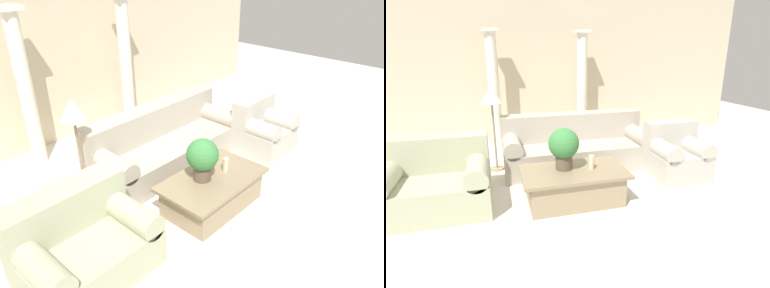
# 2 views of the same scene
# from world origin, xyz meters

# --- Properties ---
(ground_plane) EXTENTS (16.00, 16.00, 0.00)m
(ground_plane) POSITION_xyz_m (0.00, 0.00, 0.00)
(ground_plane) COLOR silver
(wall_back) EXTENTS (10.00, 0.06, 3.20)m
(wall_back) POSITION_xyz_m (0.00, 2.86, 1.60)
(wall_back) COLOR beige
(wall_back) RESTS_ON ground_plane
(sofa_long) EXTENTS (2.44, 0.95, 0.88)m
(sofa_long) POSITION_xyz_m (0.48, 0.93, 0.35)
(sofa_long) COLOR #ADA393
(sofa_long) RESTS_ON ground_plane
(loveseat) EXTENTS (1.30, 0.95, 0.88)m
(loveseat) POSITION_xyz_m (-1.59, -0.02, 0.36)
(loveseat) COLOR #ABB08F
(loveseat) RESTS_ON ground_plane
(coffee_table) EXTENTS (1.36, 0.81, 0.44)m
(coffee_table) POSITION_xyz_m (0.11, -0.32, 0.22)
(coffee_table) COLOR #998466
(coffee_table) RESTS_ON ground_plane
(potted_plant) EXTENTS (0.40, 0.40, 0.55)m
(potted_plant) POSITION_xyz_m (0.00, -0.24, 0.75)
(potted_plant) COLOR brown
(potted_plant) RESTS_ON coffee_table
(pillar_candle) EXTENTS (0.07, 0.07, 0.19)m
(pillar_candle) POSITION_xyz_m (0.34, -0.34, 0.53)
(pillar_candle) COLOR beige
(pillar_candle) RESTS_ON coffee_table
(floor_lamp) EXTENTS (0.33, 0.33, 1.40)m
(floor_lamp) POSITION_xyz_m (-0.86, 1.09, 1.17)
(floor_lamp) COLOR gray
(floor_lamp) RESTS_ON ground_plane
(column_left) EXTENTS (0.30, 0.30, 2.33)m
(column_left) POSITION_xyz_m (-0.80, 2.39, 1.19)
(column_left) COLOR silver
(column_left) RESTS_ON ground_plane
(column_right) EXTENTS (0.30, 0.30, 2.33)m
(column_right) POSITION_xyz_m (1.02, 2.39, 1.19)
(column_right) COLOR silver
(column_right) RESTS_ON ground_plane
(armchair) EXTENTS (0.84, 0.77, 0.85)m
(armchair) POSITION_xyz_m (1.87, 0.06, 0.36)
(armchair) COLOR #B7B2A8
(armchair) RESTS_ON ground_plane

